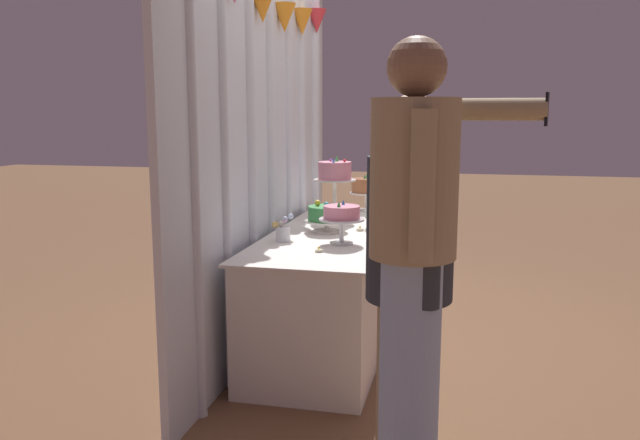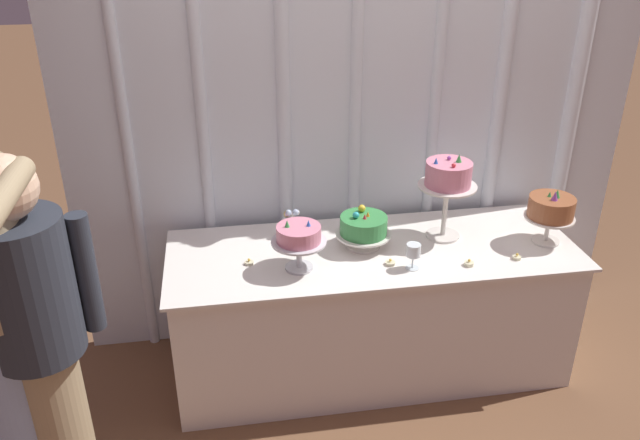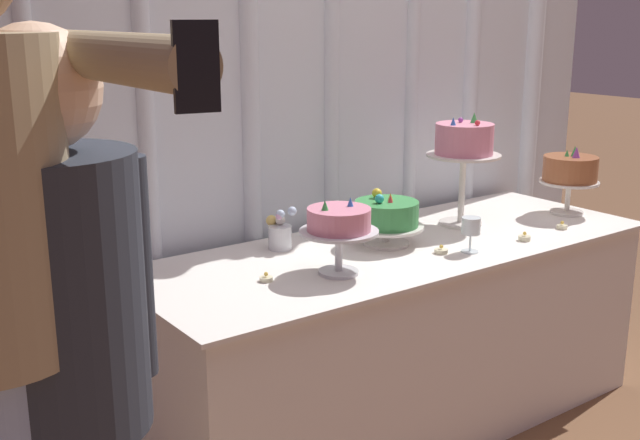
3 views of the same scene
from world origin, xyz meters
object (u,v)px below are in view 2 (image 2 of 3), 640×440
object	(u,v)px
cake_table	(371,309)
cake_display_midright	(448,179)
cake_display_midleft	(363,227)
tealight_near_left	(390,263)
wine_glass	(413,251)
flower_vase	(290,224)
guest_man_pink_jacket	(37,331)
cake_display_rightmost	(551,209)
cake_display_leftmost	(299,237)
tealight_far_left	(249,262)
tealight_near_right	(469,264)
tealight_far_right	(517,257)

from	to	relation	value
cake_table	cake_display_midright	xyz separation A→B (m)	(0.39, 0.07, 0.69)
cake_display_midleft	tealight_near_left	xyz separation A→B (m)	(0.09, -0.20, -0.10)
wine_glass	flower_vase	world-z (taller)	flower_vase
guest_man_pink_jacket	cake_display_rightmost	bearing A→B (deg)	12.89
wine_glass	cake_display_leftmost	bearing A→B (deg)	170.83
tealight_far_left	tealight_near_right	distance (m)	1.05
wine_glass	tealight_far_left	distance (m)	0.78
flower_vase	cake_table	bearing A→B (deg)	-29.58
tealight_far_left	tealight_far_right	bearing A→B (deg)	-7.31
flower_vase	tealight_far_right	bearing A→B (deg)	-22.39
wine_glass	tealight_far_left	world-z (taller)	wine_glass
flower_vase	tealight_near_right	distance (m)	0.93
cake_table	tealight_far_right	xyz separation A→B (m)	(0.67, -0.21, 0.37)
cake_table	tealight_near_right	bearing A→B (deg)	-29.37
cake_display_midleft	wine_glass	xyz separation A→B (m)	(0.18, -0.25, -0.02)
cake_display_rightmost	cake_table	bearing A→B (deg)	175.49
wine_glass	tealight_far_right	size ratio (longest dim) A/B	3.08
cake_table	tealight_near_right	xyz separation A→B (m)	(0.41, -0.23, 0.37)
cake_display_leftmost	wine_glass	size ratio (longest dim) A/B	2.03
cake_display_rightmost	tealight_far_right	bearing A→B (deg)	-147.18
cake_display_midright	flower_vase	world-z (taller)	cake_display_midright
cake_display_midleft	tealight_far_left	size ratio (longest dim) A/B	6.42
cake_display_leftmost	tealight_near_right	distance (m)	0.83
cake_display_leftmost	guest_man_pink_jacket	distance (m)	1.17
cake_table	flower_vase	world-z (taller)	flower_vase
cake_display_leftmost	cake_table	bearing A→B (deg)	17.97
cake_display_rightmost	tealight_far_left	size ratio (longest dim) A/B	6.85
tealight_far_left	tealight_near_right	xyz separation A→B (m)	(1.04, -0.18, 0.00)
cake_display_rightmost	tealight_near_left	world-z (taller)	cake_display_rightmost
cake_display_leftmost	tealight_near_right	xyz separation A→B (m)	(0.80, -0.11, -0.16)
wine_glass	guest_man_pink_jacket	bearing A→B (deg)	-166.12
cake_table	tealight_near_right	world-z (taller)	tealight_near_right
cake_table	cake_display_leftmost	xyz separation A→B (m)	(-0.39, -0.13, 0.53)
cake_table	tealight_far_left	distance (m)	0.73
tealight_near_left	cake_table	bearing A→B (deg)	105.12
cake_table	cake_display_midleft	distance (m)	0.48
cake_display_midleft	cake_display_rightmost	xyz separation A→B (m)	(0.93, -0.11, 0.08)
cake_table	flower_vase	distance (m)	0.62
tealight_near_right	guest_man_pink_jacket	bearing A→B (deg)	-168.69
cake_display_rightmost	tealight_far_right	xyz separation A→B (m)	(-0.22, -0.14, -0.17)
cake_display_rightmost	tealight_near_left	xyz separation A→B (m)	(-0.84, -0.09, -0.18)
cake_table	flower_vase	xyz separation A→B (m)	(-0.39, 0.22, 0.43)
cake_display_rightmost	wine_glass	bearing A→B (deg)	-169.22
cake_display_midleft	tealight_far_right	xyz separation A→B (m)	(0.71, -0.25, -0.10)
tealight_far_right	tealight_near_left	bearing A→B (deg)	175.36
tealight_near_right	flower_vase	bearing A→B (deg)	150.53
cake_table	cake_display_rightmost	distance (m)	1.05
tealight_far_left	tealight_near_right	bearing A→B (deg)	-10.10
guest_man_pink_jacket	tealight_far_right	bearing A→B (deg)	10.50
tealight_far_left	guest_man_pink_jacket	world-z (taller)	guest_man_pink_jacket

